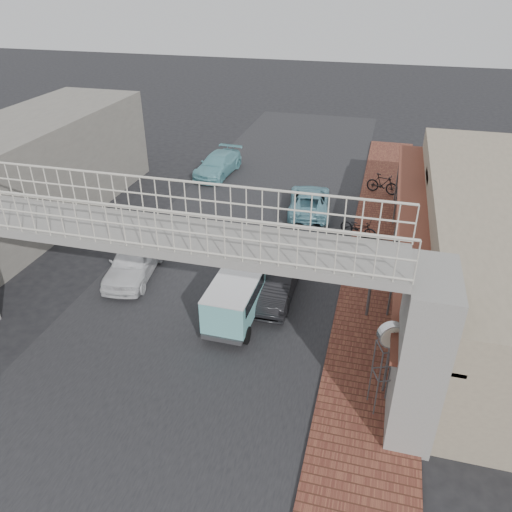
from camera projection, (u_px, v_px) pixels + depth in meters
The scene contains 15 objects.
ground at pixel (204, 304), 19.38m from camera, with size 120.00×120.00×0.00m, color black.
road_strip at pixel (204, 304), 19.37m from camera, with size 10.00×60.00×0.01m, color black.
sidewalk at pixel (379, 286), 20.42m from camera, with size 3.00×40.00×0.10m, color brown.
shophouse_row at pixel (504, 246), 19.29m from camera, with size 7.20×18.00×4.00m.
footbridge at pixel (151, 293), 14.44m from camera, with size 16.40×2.40×6.34m.
building_far_left at pixel (40, 167), 25.59m from camera, with size 5.00×14.00×5.00m, color gray.
white_hatchback at pixel (134, 260), 20.89m from camera, with size 1.69×4.20×1.43m, color white.
dark_sedan at pixel (275, 276), 19.72m from camera, with size 1.65×4.74×1.56m, color black.
angkot_curb at pixel (309, 201), 26.50m from camera, with size 2.09×4.53×1.26m, color #659FAF.
angkot_far at pixel (218, 164), 31.34m from camera, with size 1.86×4.56×1.32m, color #6DB2BD.
angkot_van at pixel (236, 295), 17.99m from camera, with size 1.69×3.57×1.74m.
motorcycle_near at pixel (359, 228), 23.78m from camera, with size 0.67×1.92×1.01m, color black.
motorcycle_far at pixel (382, 184), 28.48m from camera, with size 0.53×1.88×1.13m, color black.
street_clock at pixel (391, 339), 13.48m from camera, with size 0.79×0.75×3.05m.
arrow_sign at pixel (399, 258), 16.93m from camera, with size 2.01×1.32×3.35m.
Camera 1 is at (6.00, -14.80, 11.31)m, focal length 35.00 mm.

